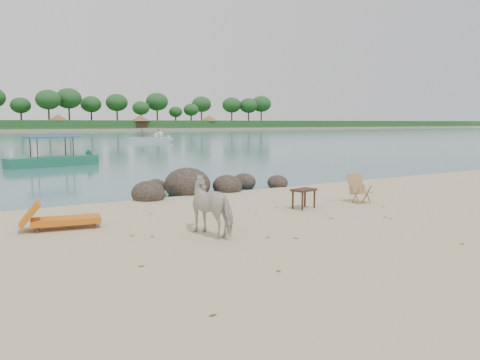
# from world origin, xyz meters

# --- Properties ---
(water) EXTENTS (400.00, 400.00, 0.00)m
(water) POSITION_xyz_m (0.00, 90.00, 0.00)
(water) COLOR #325F65
(water) RESTS_ON ground
(boulders) EXTENTS (6.33, 2.90, 1.20)m
(boulders) POSITION_xyz_m (0.38, 6.60, 0.22)
(boulders) COLOR #2B221D
(boulders) RESTS_ON ground
(cow) EXTENTS (1.02, 1.63, 1.28)m
(cow) POSITION_xyz_m (-2.07, 0.63, 0.64)
(cow) COLOR silver
(cow) RESTS_ON ground
(side_table) EXTENTS (0.79, 0.61, 0.57)m
(side_table) POSITION_xyz_m (1.57, 2.04, 0.28)
(side_table) COLOR #341E14
(side_table) RESTS_ON ground
(lounge_chair) EXTENTS (2.00, 0.98, 0.57)m
(lounge_chair) POSITION_xyz_m (-4.79, 2.90, 0.29)
(lounge_chair) COLOR orange
(lounge_chair) RESTS_ON ground
(deck_chair) EXTENTS (0.65, 0.70, 0.88)m
(deck_chair) POSITION_xyz_m (3.71, 1.88, 0.44)
(deck_chair) COLOR #A87854
(deck_chair) RESTS_ON ground
(boat_near) EXTENTS (5.89, 2.47, 2.81)m
(boat_near) POSITION_xyz_m (-2.22, 20.50, 1.40)
(boat_near) COLOR #1D6F50
(boat_near) RESTS_ON water
(boat_mid) EXTENTS (5.88, 4.12, 2.92)m
(boat_mid) POSITION_xyz_m (14.60, 49.99, 1.46)
(boat_mid) COLOR beige
(boat_mid) RESTS_ON water
(boat_far) EXTENTS (3.84, 6.02, 0.70)m
(boat_far) POSITION_xyz_m (24.44, 72.38, 0.35)
(boat_far) COLOR silver
(boat_far) RESTS_ON water
(dead_leaves) EXTENTS (8.09, 6.89, 0.00)m
(dead_leaves) POSITION_xyz_m (-0.35, 0.15, 0.01)
(dead_leaves) COLOR brown
(dead_leaves) RESTS_ON ground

